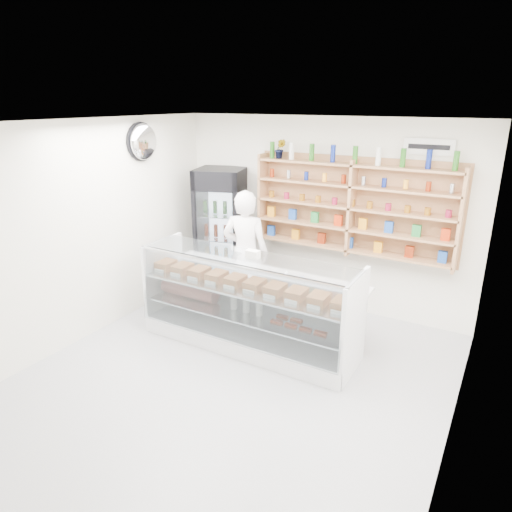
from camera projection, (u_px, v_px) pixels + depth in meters
The scene contains 8 objects.
room at pixel (228, 265), 4.67m from camera, with size 5.00×5.00×5.00m.
display_counter at pixel (249, 320), 5.82m from camera, with size 2.80×0.83×1.22m.
shop_worker at pixel (246, 253), 6.54m from camera, with size 0.67×0.44×1.83m, color white.
drinks_cooler at pixel (221, 232), 7.28m from camera, with size 0.90×0.89×2.01m.
wall_shelving at pixel (351, 208), 6.29m from camera, with size 2.84×0.28×1.33m.
potted_plant at pixel (280, 149), 6.58m from camera, with size 0.15×0.12×0.28m, color #1E6626.
security_mirror at pixel (144, 142), 6.34m from camera, with size 0.15×0.50×0.50m, color silver.
wall_sign at pixel (429, 147), 5.69m from camera, with size 0.62×0.03×0.20m, color white.
Camera 1 is at (2.44, -3.65, 3.01)m, focal length 32.00 mm.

